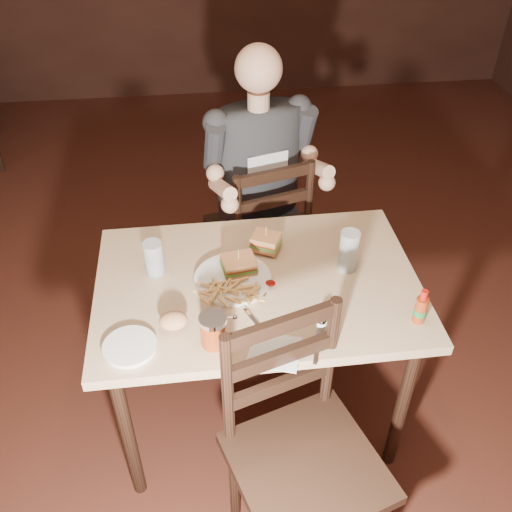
{
  "coord_description": "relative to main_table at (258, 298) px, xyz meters",
  "views": [
    {
      "loc": [
        0.1,
        -1.56,
        2.16
      ],
      "look_at": [
        0.28,
        0.03,
        0.85
      ],
      "focal_mm": 40.0,
      "sensor_mm": 36.0,
      "label": 1
    }
  ],
  "objects": [
    {
      "name": "glass_right",
      "position": [
        0.34,
        0.04,
        0.17
      ],
      "size": [
        0.07,
        0.07,
        0.16
      ],
      "primitive_type": "cylinder",
      "rotation": [
        0.0,
        0.0,
        0.01
      ],
      "color": "silver",
      "rests_on": "main_table"
    },
    {
      "name": "diner",
      "position": [
        0.1,
        0.67,
        0.25
      ],
      "size": [
        0.62,
        0.54,
        0.91
      ],
      "primitive_type": null,
      "rotation": [
        0.0,
        0.0,
        0.27
      ],
      "color": "#282A2C",
      "rests_on": "chair_far"
    },
    {
      "name": "napkin",
      "position": [
        0.01,
        -0.34,
        0.09
      ],
      "size": [
        0.2,
        0.19,
        0.0
      ],
      "primitive_type": "cube",
      "rotation": [
        0.0,
        0.0,
        -0.31
      ],
      "color": "white",
      "rests_on": "main_table"
    },
    {
      "name": "room_shell",
      "position": [
        -0.28,
        0.02,
        0.71
      ],
      "size": [
        7.0,
        7.0,
        7.0
      ],
      "color": "#32140F",
      "rests_on": "ground"
    },
    {
      "name": "hot_sauce",
      "position": [
        0.51,
        -0.26,
        0.15
      ],
      "size": [
        0.04,
        0.04,
        0.14
      ],
      "primitive_type": null,
      "rotation": [
        0.0,
        0.0,
        0.01
      ],
      "color": "maroon",
      "rests_on": "main_table"
    },
    {
      "name": "side_plate",
      "position": [
        -0.45,
        -0.27,
        0.09
      ],
      "size": [
        0.17,
        0.17,
        0.01
      ],
      "primitive_type": "cylinder",
      "rotation": [
        0.0,
        0.0,
        0.01
      ],
      "color": "white",
      "rests_on": "main_table"
    },
    {
      "name": "fork",
      "position": [
        0.16,
        -0.33,
        0.09
      ],
      "size": [
        0.06,
        0.17,
        0.01
      ],
      "primitive_type": "cube",
      "rotation": [
        0.0,
        0.0,
        -0.28
      ],
      "color": "silver",
      "rests_on": "napkin"
    },
    {
      "name": "fries_pile",
      "position": [
        -0.11,
        -0.08,
        0.12
      ],
      "size": [
        0.26,
        0.18,
        0.04
      ],
      "primitive_type": null,
      "rotation": [
        0.0,
        0.0,
        0.01
      ],
      "color": "#E9B56B",
      "rests_on": "dinner_plate"
    },
    {
      "name": "knife",
      "position": [
        -0.04,
        -0.2,
        0.09
      ],
      "size": [
        0.09,
        0.19,
        0.0
      ],
      "primitive_type": "cube",
      "rotation": [
        0.0,
        0.0,
        0.4
      ],
      "color": "silver",
      "rests_on": "napkin"
    },
    {
      "name": "chair_near",
      "position": [
        0.09,
        -0.58,
        -0.2
      ],
      "size": [
        0.58,
        0.61,
        0.97
      ],
      "primitive_type": null,
      "rotation": [
        0.0,
        0.0,
        0.31
      ],
      "color": "black",
      "rests_on": "ground"
    },
    {
      "name": "dinner_plate",
      "position": [
        -0.09,
        0.01,
        0.09
      ],
      "size": [
        0.27,
        0.27,
        0.02
      ],
      "primitive_type": "cylinder",
      "rotation": [
        0.0,
        0.0,
        0.01
      ],
      "color": "white",
      "rests_on": "main_table"
    },
    {
      "name": "syrup_dispenser",
      "position": [
        -0.18,
        -0.28,
        0.14
      ],
      "size": [
        0.09,
        0.09,
        0.12
      ],
      "primitive_type": null,
      "rotation": [
        0.0,
        0.0,
        0.01
      ],
      "color": "maroon",
      "rests_on": "main_table"
    },
    {
      "name": "bread_roll",
      "position": [
        -0.3,
        -0.2,
        0.12
      ],
      "size": [
        0.1,
        0.08,
        0.06
      ],
      "primitive_type": "ellipsoid",
      "rotation": [
        0.0,
        0.0,
        0.01
      ],
      "color": "tan",
      "rests_on": "side_plate"
    },
    {
      "name": "chair_far",
      "position": [
        0.09,
        0.71,
        -0.22
      ],
      "size": [
        0.54,
        0.56,
        0.92
      ],
      "primitive_type": null,
      "rotation": [
        0.0,
        0.0,
        3.41
      ],
      "color": "black",
      "rests_on": "ground"
    },
    {
      "name": "sandwich_left",
      "position": [
        0.05,
        0.17,
        0.15
      ],
      "size": [
        0.13,
        0.12,
        0.09
      ],
      "primitive_type": null,
      "rotation": [
        0.0,
        0.0,
        -0.47
      ],
      "color": "tan",
      "rests_on": "dinner_plate"
    },
    {
      "name": "sandwich_right",
      "position": [
        -0.06,
        0.05,
        0.15
      ],
      "size": [
        0.13,
        0.12,
        0.1
      ],
      "primitive_type": null,
      "rotation": [
        0.0,
        0.0,
        0.16
      ],
      "color": "tan",
      "rests_on": "dinner_plate"
    },
    {
      "name": "main_table",
      "position": [
        0.0,
        0.0,
        0.0
      ],
      "size": [
        1.18,
        0.79,
        0.77
      ],
      "rotation": [
        0.0,
        0.0,
        0.01
      ],
      "color": "tan",
      "rests_on": "ground"
    },
    {
      "name": "glass_left",
      "position": [
        -0.37,
        0.1,
        0.15
      ],
      "size": [
        0.07,
        0.07,
        0.13
      ],
      "primitive_type": "cylinder",
      "rotation": [
        0.0,
        0.0,
        0.01
      ],
      "color": "silver",
      "rests_on": "main_table"
    },
    {
      "name": "ketchup_dollop",
      "position": [
        0.04,
        -0.04,
        0.1
      ],
      "size": [
        0.04,
        0.04,
        0.01
      ],
      "primitive_type": "ellipsoid",
      "rotation": [
        0.0,
        0.0,
        0.01
      ],
      "color": "maroon",
      "rests_on": "dinner_plate"
    },
    {
      "name": "salt_shaker",
      "position": [
        0.18,
        -0.28,
        0.11
      ],
      "size": [
        0.03,
        0.03,
        0.06
      ],
      "primitive_type": null,
      "rotation": [
        0.0,
        0.0,
        0.01
      ],
      "color": "white",
      "rests_on": "main_table"
    }
  ]
}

